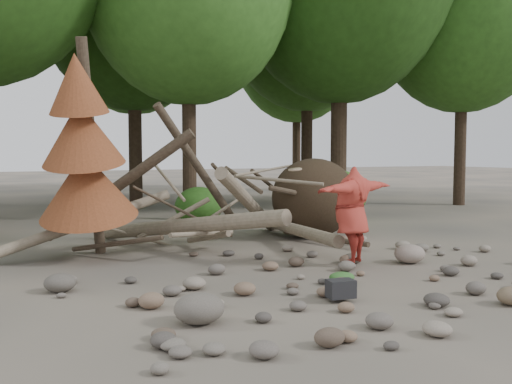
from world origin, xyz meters
name	(u,v)px	position (x,y,z in m)	size (l,w,h in m)	color
ground	(315,282)	(0.00, 0.00, 0.00)	(120.00, 120.00, 0.00)	#514C44
deadfall_pile	(295,200)	(2.02, 4.24, 0.95)	(8.55, 5.24, 3.30)	#332619
dead_conifer	(84,153)	(-3.12, 3.37, 2.11)	(2.06, 2.16, 4.35)	#4C3F30
bush_mid	(199,206)	(0.80, 7.80, 0.56)	(1.40, 1.40, 1.12)	#2E621C
bush_right	(335,195)	(5.00, 7.00, 0.80)	(2.00, 2.00, 1.60)	#397424
frisbee_thrower	(352,214)	(1.32, 0.84, 0.98)	(2.30, 1.32, 1.79)	#AE3127
backpack	(341,293)	(-0.31, -1.22, 0.13)	(0.38, 0.26, 0.26)	black
cloth_green	(342,280)	(0.28, -0.37, 0.08)	(0.43, 0.36, 0.16)	#316428
cloth_orange	(336,295)	(-0.27, -1.04, 0.06)	(0.30, 0.25, 0.11)	#AA591D
boulder_front_left	(199,309)	(-2.49, -1.34, 0.19)	(0.64, 0.58, 0.38)	#615A51
boulder_front_right	(512,296)	(1.75, -2.40, 0.13)	(0.43, 0.39, 0.26)	#756149
boulder_mid_right	(410,254)	(2.49, 0.58, 0.18)	(0.61, 0.55, 0.36)	gray
boulder_mid_left	(60,283)	(-3.86, 1.10, 0.14)	(0.48, 0.43, 0.29)	#57514A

